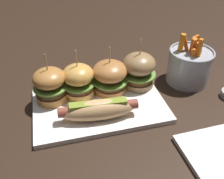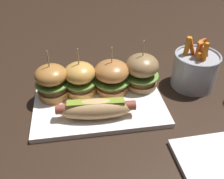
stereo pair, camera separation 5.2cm
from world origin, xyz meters
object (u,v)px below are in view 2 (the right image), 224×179
Objects in this scene: slider_far_left at (52,81)px; slider_center_left at (80,79)px; slider_far_right at (142,71)px; fries_bucket at (195,69)px; slider_center_right at (112,76)px; hot_dog at (96,108)px; platter_main at (99,105)px.

slider_center_left is at bearing 2.79° from slider_far_left.
slider_far_right is 0.95× the size of fries_bucket.
slider_far_left is at bearing -178.56° from slider_center_right.
slider_center_right is 0.09m from slider_far_right.
slider_center_left is 0.17m from slider_far_right.
slider_far_left reaches higher than hot_dog.
slider_far_right is at bearing -179.64° from fries_bucket.
platter_main is at bearing 76.17° from hot_dog.
platter_main is 2.27× the size of fries_bucket.
fries_bucket reaches higher than hot_dog.
slider_center_left reaches higher than hot_dog.
fries_bucket is at bearing 11.74° from platter_main.
slider_center_left is at bearing 106.30° from hot_dog.
slider_far_left is at bearing -177.97° from slider_far_right.
slider_center_right is 0.88× the size of fries_bucket.
slider_center_right is (0.09, 0.00, -0.00)m from slider_center_left.
slider_center_right is 0.93× the size of slider_far_right.
slider_far_left is 1.01× the size of slider_center_left.
fries_bucket is at bearing 1.33° from slider_center_right.
slider_far_right is at bearing 24.66° from platter_main.
platter_main is at bearing -127.93° from slider_center_right.
slider_far_left is at bearing 157.35° from platter_main.
hot_dog is at bearing -73.70° from slider_center_left.
slider_center_right is at bearing 62.84° from hot_dog.
platter_main is 0.14m from slider_far_left.
slider_far_left is at bearing -177.21° from slider_center_left.
slider_center_left is 1.02× the size of slider_center_right.
slider_center_left is 0.95× the size of slider_far_right.
fries_bucket is (0.25, 0.01, -0.01)m from slider_center_right.
platter_main is 1.77× the size of hot_dog.
platter_main is at bearing -168.26° from fries_bucket.
slider_far_right is (0.17, 0.01, 0.00)m from slider_center_left.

